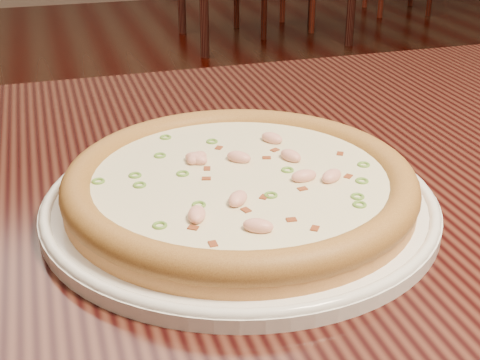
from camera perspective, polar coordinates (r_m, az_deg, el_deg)
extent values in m
cube|color=black|center=(0.70, 8.22, -0.72)|extent=(1.20, 0.80, 0.04)
cylinder|color=white|center=(0.61, 0.00, -2.03)|extent=(0.36, 0.36, 0.01)
torus|color=white|center=(0.61, 0.00, -1.53)|extent=(0.35, 0.35, 0.01)
cylinder|color=#CF8648|center=(0.60, 0.00, -0.77)|extent=(0.31, 0.31, 0.02)
torus|color=#AC7E39|center=(0.60, 0.00, 0.00)|extent=(0.32, 0.32, 0.03)
cylinder|color=beige|center=(0.60, 0.00, 0.22)|extent=(0.27, 0.27, 0.00)
ellipsoid|color=#F2B29E|center=(0.53, -3.71, -2.95)|extent=(0.02, 0.03, 0.01)
ellipsoid|color=#F2B29E|center=(0.51, 1.56, -3.93)|extent=(0.03, 0.02, 0.01)
ellipsoid|color=#F2B29E|center=(0.55, -0.19, -1.60)|extent=(0.03, 0.03, 0.01)
ellipsoid|color=#F2B29E|center=(0.62, -3.76, 1.83)|extent=(0.03, 0.03, 0.01)
ellipsoid|color=#F2B29E|center=(0.62, -3.70, 1.89)|extent=(0.03, 0.03, 0.01)
ellipsoid|color=#F2B29E|center=(0.67, 2.75, 3.59)|extent=(0.02, 0.03, 0.01)
ellipsoid|color=#F2B29E|center=(0.59, 5.48, 0.34)|extent=(0.03, 0.02, 0.01)
ellipsoid|color=#F2B29E|center=(0.62, -0.10, 1.96)|extent=(0.03, 0.03, 0.01)
ellipsoid|color=#F2B29E|center=(0.59, 7.82, 0.34)|extent=(0.03, 0.03, 0.01)
ellipsoid|color=#F2B29E|center=(0.63, 4.35, 2.08)|extent=(0.02, 0.03, 0.01)
cube|color=maroon|center=(0.57, 5.35, -0.83)|extent=(0.01, 0.01, 0.00)
cube|color=maroon|center=(0.56, 2.05, -1.54)|extent=(0.01, 0.01, 0.00)
cube|color=maroon|center=(0.65, 2.99, 2.50)|extent=(0.01, 0.01, 0.00)
cube|color=maroon|center=(0.65, -1.81, 2.69)|extent=(0.01, 0.01, 0.00)
cube|color=maroon|center=(0.68, 2.34, 3.60)|extent=(0.01, 0.01, 0.00)
cube|color=maroon|center=(0.61, -2.82, 0.91)|extent=(0.01, 0.01, 0.00)
cube|color=maroon|center=(0.54, 0.51, -2.67)|extent=(0.01, 0.01, 0.00)
cube|color=maroon|center=(0.49, -2.32, -5.55)|extent=(0.01, 0.01, 0.00)
cube|color=maroon|center=(0.53, 4.40, -3.48)|extent=(0.01, 0.01, 0.00)
cube|color=maroon|center=(0.60, 9.21, 0.24)|extent=(0.01, 0.01, 0.00)
cube|color=maroon|center=(0.51, -4.02, -4.17)|extent=(0.01, 0.01, 0.00)
cube|color=maroon|center=(0.63, 2.29, 1.83)|extent=(0.01, 0.01, 0.00)
cube|color=maroon|center=(0.59, -2.89, 0.04)|extent=(0.01, 0.01, 0.00)
cube|color=maroon|center=(0.65, 8.54, 2.17)|extent=(0.01, 0.01, 0.00)
cube|color=maroon|center=(0.52, 6.40, -4.21)|extent=(0.01, 0.01, 0.00)
torus|color=#5D8E34|center=(0.63, 10.50, 1.29)|extent=(0.01, 0.01, 0.00)
torus|color=#5D8E34|center=(0.68, -6.38, 3.64)|extent=(0.02, 0.02, 0.00)
torus|color=#5D8E34|center=(0.55, 10.16, -2.09)|extent=(0.01, 0.01, 0.00)
torus|color=#5D8E34|center=(0.52, -6.87, -3.88)|extent=(0.01, 0.01, 0.00)
torus|color=#5D8E34|center=(0.59, 10.36, -0.08)|extent=(0.02, 0.02, 0.00)
torus|color=#5D8E34|center=(0.61, 4.08, 0.85)|extent=(0.02, 0.02, 0.00)
torus|color=#5D8E34|center=(0.56, 2.64, -1.31)|extent=(0.02, 0.02, 0.00)
torus|color=#5D8E34|center=(0.64, -6.85, 2.08)|extent=(0.02, 0.02, 0.00)
torus|color=#5D8E34|center=(0.57, 9.99, -1.41)|extent=(0.02, 0.02, 0.00)
torus|color=#5D8E34|center=(0.60, -4.92, 0.54)|extent=(0.01, 0.01, 0.00)
torus|color=#5D8E34|center=(0.67, -2.41, 3.30)|extent=(0.02, 0.02, 0.00)
torus|color=#5D8E34|center=(0.55, -3.53, -2.13)|extent=(0.01, 0.01, 0.00)
torus|color=#5D8E34|center=(0.58, -8.57, -0.43)|extent=(0.01, 0.01, 0.00)
torus|color=#5D8E34|center=(0.67, 3.12, 3.50)|extent=(0.02, 0.02, 0.00)
torus|color=#5D8E34|center=(0.64, -0.35, 2.17)|extent=(0.02, 0.02, 0.00)
torus|color=#5D8E34|center=(0.63, -4.07, 2.03)|extent=(0.02, 0.02, 0.00)
torus|color=#5D8E34|center=(0.60, -8.95, 0.39)|extent=(0.01, 0.01, 0.00)
torus|color=#5D8E34|center=(0.60, -12.01, -0.11)|extent=(0.02, 0.02, 0.00)
cylinder|color=#4D1F18|center=(4.44, 6.23, 14.96)|extent=(0.04, 0.04, 0.41)
cylinder|color=#4D1F18|center=(4.24, 2.08, 14.59)|extent=(0.04, 0.04, 0.41)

